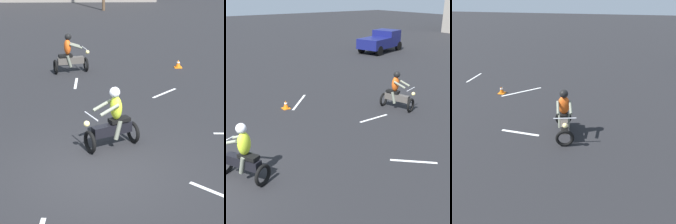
% 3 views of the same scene
% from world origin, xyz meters
% --- Properties ---
extents(ground_plane, '(120.00, 120.00, 0.00)m').
position_xyz_m(ground_plane, '(0.00, 0.00, 0.00)').
color(ground_plane, black).
extents(motorcycle_rider_foreground, '(1.52, 1.20, 1.66)m').
position_xyz_m(motorcycle_rider_foreground, '(0.31, 1.35, 0.73)').
color(motorcycle_rider_foreground, black).
rests_on(motorcycle_rider_foreground, ground).
extents(motorcycle_rider_background, '(1.55, 1.01, 1.66)m').
position_xyz_m(motorcycle_rider_background, '(-1.30, 8.61, 0.73)').
color(motorcycle_rider_background, black).
rests_on(motorcycle_rider_background, ground).
extents(traffic_cone_near_right, '(0.32, 0.32, 0.35)m').
position_xyz_m(traffic_cone_near_right, '(3.36, 9.29, 0.17)').
color(traffic_cone_near_right, orange).
rests_on(traffic_cone_near_right, ground).
extents(lane_stripe_ne, '(1.02, 1.09, 0.01)m').
position_xyz_m(lane_stripe_ne, '(2.29, 5.81, 0.00)').
color(lane_stripe_ne, silver).
rests_on(lane_stripe_ne, ground).
extents(lane_stripe_n, '(0.10, 1.42, 0.01)m').
position_xyz_m(lane_stripe_n, '(-0.98, 7.09, 0.00)').
color(lane_stripe_n, silver).
rests_on(lane_stripe_n, ground).
extents(lane_stripe_se, '(1.04, 1.01, 0.01)m').
position_xyz_m(lane_stripe_se, '(2.48, -1.02, 0.00)').
color(lane_stripe_se, silver).
rests_on(lane_stripe_se, ground).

